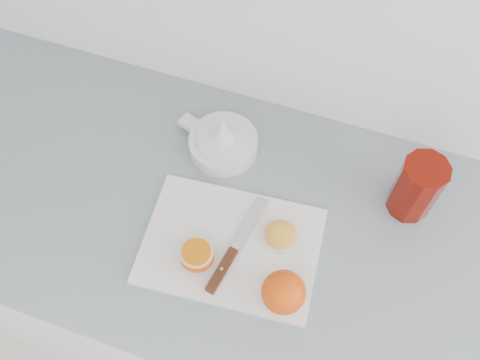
# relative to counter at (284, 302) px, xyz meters

# --- Properties ---
(counter) EXTENTS (2.50, 0.64, 0.89)m
(counter) POSITION_rel_counter_xyz_m (0.00, 0.00, 0.00)
(counter) COLOR silver
(counter) RESTS_ON ground
(cutting_board) EXTENTS (0.36, 0.27, 0.01)m
(cutting_board) POSITION_rel_counter_xyz_m (-0.12, -0.07, 0.45)
(cutting_board) COLOR white
(cutting_board) RESTS_ON counter
(whole_orange) EXTENTS (0.08, 0.08, 0.08)m
(whole_orange) POSITION_rel_counter_xyz_m (0.01, -0.14, 0.50)
(whole_orange) COLOR orange
(whole_orange) RESTS_ON cutting_board
(half_orange) EXTENTS (0.07, 0.07, 0.04)m
(half_orange) POSITION_rel_counter_xyz_m (-0.17, -0.12, 0.48)
(half_orange) COLOR orange
(half_orange) RESTS_ON cutting_board
(squeezed_shell) EXTENTS (0.06, 0.06, 0.03)m
(squeezed_shell) POSITION_rel_counter_xyz_m (-0.03, -0.02, 0.47)
(squeezed_shell) COLOR gold
(squeezed_shell) RESTS_ON cutting_board
(paring_knife) EXTENTS (0.05, 0.22, 0.01)m
(paring_knife) POSITION_rel_counter_xyz_m (-0.12, -0.11, 0.46)
(paring_knife) COLOR #4E2513
(paring_knife) RESTS_ON cutting_board
(citrus_juicer) EXTENTS (0.19, 0.15, 0.10)m
(citrus_juicer) POSITION_rel_counter_xyz_m (-0.22, 0.14, 0.47)
(citrus_juicer) COLOR white
(citrus_juicer) RESTS_ON counter
(red_tumbler) EXTENTS (0.09, 0.09, 0.15)m
(red_tumbler) POSITION_rel_counter_xyz_m (0.19, 0.14, 0.51)
(red_tumbler) COLOR #6A0B01
(red_tumbler) RESTS_ON counter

